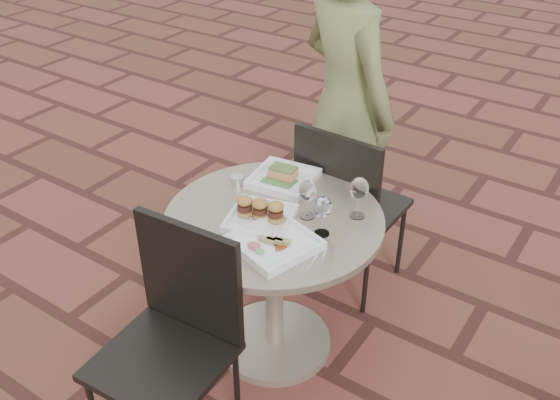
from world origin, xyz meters
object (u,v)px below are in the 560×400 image
Objects in this scene: chair_far at (346,199)px; plate_sliders at (260,214)px; cafe_table at (274,264)px; chair_near at (175,325)px; diner at (345,105)px; plate_tuna at (274,242)px; plate_salmon at (283,178)px.

plate_sliders is (-0.08, -0.59, 0.22)m from chair_far.
plate_sliders is at bearing -112.52° from cafe_table.
diner is at bearing 89.79° from chair_near.
plate_sliders is 0.17m from plate_tuna.
diner reaches higher than chair_near.
plate_tuna is (0.16, 0.40, 0.20)m from chair_near.
cafe_table is 0.97× the size of chair_far.
chair_far is 0.39m from plate_salmon.
cafe_table is 0.29m from plate_sliders.
cafe_table is 0.52× the size of diner.
plate_sliders is (-0.02, -0.06, 0.28)m from cafe_table.
chair_near is at bearing -85.05° from plate_salmon.
diner is 0.60m from plate_salmon.
chair_far is 1.00× the size of chair_near.
plate_tuna is (0.11, -0.16, 0.26)m from cafe_table.
diner is 0.91m from plate_sliders.
plate_salmon is (-0.07, 0.81, 0.20)m from chair_near.
diner is at bearing 97.32° from plate_sliders.
plate_sliders is at bearing -72.64° from plate_salmon.
diner is at bearing 104.21° from plate_tuna.
cafe_table is at bearing 124.73° from plate_tuna.
diner is 5.61× the size of plate_sliders.
chair_far is at bearing 58.42° from plate_salmon.
plate_tuna is (0.23, -0.41, -0.00)m from plate_salmon.
plate_sliders is (0.11, -0.89, -0.11)m from diner.
diner is at bearing -56.73° from chair_far.
cafe_table is at bearing 80.99° from chair_near.
chair_near is 2.63× the size of plate_tuna.
diner is (-0.14, 0.83, 0.39)m from cafe_table.
diner is at bearing 99.50° from cafe_table.
plate_tuna reaches higher than cafe_table.
plate_tuna is at bearing 63.83° from chair_near.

